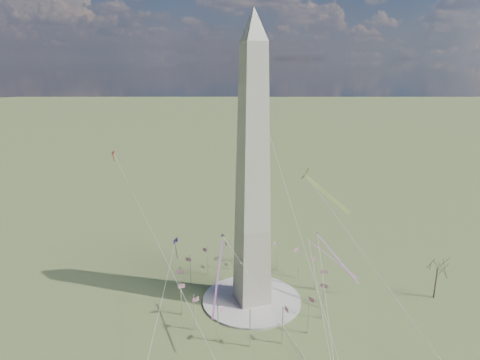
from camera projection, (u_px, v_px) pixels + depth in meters
name	position (u px, v px, depth m)	size (l,w,h in m)	color
ground	(252.00, 301.00, 156.73)	(2000.00, 2000.00, 0.00)	#4A5E2F
plaza	(252.00, 300.00, 156.62)	(36.00, 36.00, 0.80)	#B2AAA3
washington_monument	(253.00, 175.00, 143.63)	(15.56, 15.56, 100.00)	#B7A899
flagpole_ring	(252.00, 283.00, 154.74)	(54.40, 54.40, 13.00)	silver
tree_near	(438.00, 267.00, 155.41)	(10.19, 10.19, 17.83)	#463B2A
kite_delta_black	(308.00, 176.00, 169.67)	(18.03, 18.04, 17.12)	black
kite_diamond_purple	(176.00, 243.00, 146.22)	(1.68, 2.67, 8.40)	navy
kite_streamer_left	(332.00, 251.00, 152.02)	(7.76, 18.63, 13.33)	#FB273B
kite_streamer_mid	(220.00, 262.00, 135.24)	(11.68, 22.93, 16.92)	#FB273B
kite_streamer_right	(326.00, 253.00, 160.01)	(15.68, 14.27, 13.73)	#FB273B
kite_small_red	(113.00, 154.00, 165.80)	(1.21, 2.02, 4.76)	red
kite_small_white	(254.00, 83.00, 178.61)	(1.39, 2.00, 4.18)	silver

